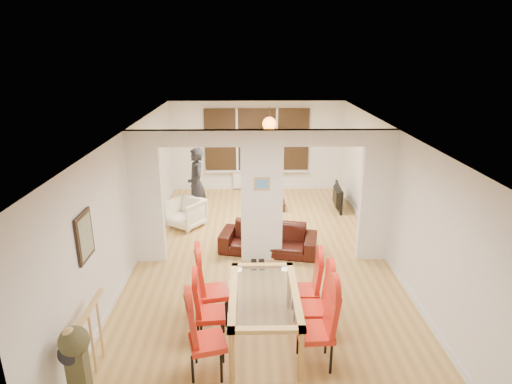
{
  "coord_description": "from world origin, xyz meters",
  "views": [
    {
      "loc": [
        -0.26,
        -7.71,
        4.01
      ],
      "look_at": [
        -0.1,
        0.6,
        1.2
      ],
      "focal_mm": 30.0,
      "sensor_mm": 36.0,
      "label": 1
    }
  ],
  "objects_px": {
    "dining_chair_ra": "(315,326)",
    "television": "(334,197)",
    "dining_chair_rb": "(314,304)",
    "armchair": "(186,213)",
    "bottle": "(264,197)",
    "dining_chair_lc": "(214,287)",
    "dining_chair_lb": "(210,309)",
    "dining_chair_rc": "(305,287)",
    "dining_chair_la": "(207,337)",
    "person": "(197,184)",
    "bowl": "(264,201)",
    "dining_table": "(264,317)",
    "coffee_table": "(267,206)",
    "sofa": "(268,239)"
  },
  "relations": [
    {
      "from": "dining_chair_ra",
      "to": "television",
      "type": "bearing_deg",
      "value": 74.35
    },
    {
      "from": "dining_chair_rb",
      "to": "armchair",
      "type": "xyz_separation_m",
      "value": [
        -2.39,
        4.13,
        -0.21
      ]
    },
    {
      "from": "bottle",
      "to": "dining_chair_lc",
      "type": "bearing_deg",
      "value": -101.32
    },
    {
      "from": "bottle",
      "to": "dining_chair_rb",
      "type": "bearing_deg",
      "value": -84.21
    },
    {
      "from": "dining_chair_lb",
      "to": "dining_chair_rc",
      "type": "relative_size",
      "value": 0.98
    },
    {
      "from": "dining_chair_la",
      "to": "bottle",
      "type": "xyz_separation_m",
      "value": [
        0.94,
        5.84,
        -0.18
      ]
    },
    {
      "from": "dining_chair_la",
      "to": "dining_chair_lb",
      "type": "distance_m",
      "value": 0.65
    },
    {
      "from": "person",
      "to": "bowl",
      "type": "relative_size",
      "value": 7.54
    },
    {
      "from": "dining_table",
      "to": "television",
      "type": "distance_m",
      "value": 5.73
    },
    {
      "from": "dining_table",
      "to": "armchair",
      "type": "xyz_separation_m",
      "value": [
        -1.67,
        4.2,
        -0.06
      ]
    },
    {
      "from": "television",
      "to": "bottle",
      "type": "relative_size",
      "value": 3.65
    },
    {
      "from": "coffee_table",
      "to": "dining_table",
      "type": "bearing_deg",
      "value": -92.95
    },
    {
      "from": "dining_chair_la",
      "to": "person",
      "type": "bearing_deg",
      "value": 83.03
    },
    {
      "from": "television",
      "to": "dining_chair_la",
      "type": "bearing_deg",
      "value": 158.24
    },
    {
      "from": "sofa",
      "to": "coffee_table",
      "type": "bearing_deg",
      "value": 99.51
    },
    {
      "from": "armchair",
      "to": "bowl",
      "type": "bearing_deg",
      "value": 64.94
    },
    {
      "from": "bottle",
      "to": "bowl",
      "type": "distance_m",
      "value": 0.13
    },
    {
      "from": "armchair",
      "to": "coffee_table",
      "type": "distance_m",
      "value": 2.23
    },
    {
      "from": "dining_chair_la",
      "to": "coffee_table",
      "type": "relative_size",
      "value": 1.16
    },
    {
      "from": "coffee_table",
      "to": "bottle",
      "type": "xyz_separation_m",
      "value": [
        -0.08,
        -0.06,
        0.26
      ]
    },
    {
      "from": "dining_chair_lb",
      "to": "armchair",
      "type": "distance_m",
      "value": 4.28
    },
    {
      "from": "bottle",
      "to": "television",
      "type": "bearing_deg",
      "value": 4.35
    },
    {
      "from": "dining_chair_rc",
      "to": "sofa",
      "type": "relative_size",
      "value": 0.53
    },
    {
      "from": "dining_chair_rb",
      "to": "bowl",
      "type": "relative_size",
      "value": 4.62
    },
    {
      "from": "dining_chair_rc",
      "to": "person",
      "type": "height_order",
      "value": "person"
    },
    {
      "from": "dining_table",
      "to": "dining_chair_la",
      "type": "bearing_deg",
      "value": -139.87
    },
    {
      "from": "sofa",
      "to": "armchair",
      "type": "bearing_deg",
      "value": 155.43
    },
    {
      "from": "dining_chair_ra",
      "to": "television",
      "type": "xyz_separation_m",
      "value": [
        1.4,
        5.83,
        -0.27
      ]
    },
    {
      "from": "dining_table",
      "to": "dining_chair_rc",
      "type": "height_order",
      "value": "dining_chair_rc"
    },
    {
      "from": "dining_chair_lb",
      "to": "sofa",
      "type": "xyz_separation_m",
      "value": [
        0.95,
        2.83,
        -0.23
      ]
    },
    {
      "from": "dining_chair_lb",
      "to": "dining_chair_lc",
      "type": "xyz_separation_m",
      "value": [
        0.01,
        0.5,
        0.06
      ]
    },
    {
      "from": "dining_chair_lc",
      "to": "sofa",
      "type": "relative_size",
      "value": 0.58
    },
    {
      "from": "dining_chair_rc",
      "to": "armchair",
      "type": "bearing_deg",
      "value": 125.22
    },
    {
      "from": "dining_chair_ra",
      "to": "person",
      "type": "bearing_deg",
      "value": 110.07
    },
    {
      "from": "dining_chair_lc",
      "to": "dining_chair_rb",
      "type": "height_order",
      "value": "dining_chair_lc"
    },
    {
      "from": "dining_table",
      "to": "dining_chair_rb",
      "type": "distance_m",
      "value": 0.73
    },
    {
      "from": "sofa",
      "to": "bottle",
      "type": "relative_size",
      "value": 6.68
    },
    {
      "from": "dining_chair_lb",
      "to": "dining_chair_rb",
      "type": "distance_m",
      "value": 1.47
    },
    {
      "from": "dining_table",
      "to": "dining_chair_lb",
      "type": "relative_size",
      "value": 1.66
    },
    {
      "from": "dining_chair_lc",
      "to": "sofa",
      "type": "distance_m",
      "value": 2.52
    },
    {
      "from": "dining_table",
      "to": "dining_chair_lc",
      "type": "height_order",
      "value": "dining_chair_lc"
    },
    {
      "from": "bowl",
      "to": "sofa",
      "type": "bearing_deg",
      "value": -90.06
    },
    {
      "from": "dining_chair_lb",
      "to": "television",
      "type": "distance_m",
      "value": 6.02
    },
    {
      "from": "sofa",
      "to": "dining_chair_lc",
      "type": "bearing_deg",
      "value": -100.74
    },
    {
      "from": "dining_table",
      "to": "sofa",
      "type": "height_order",
      "value": "dining_table"
    },
    {
      "from": "dining_table",
      "to": "bowl",
      "type": "distance_m",
      "value": 5.27
    },
    {
      "from": "dining_chair_la",
      "to": "armchair",
      "type": "height_order",
      "value": "dining_chair_la"
    },
    {
      "from": "sofa",
      "to": "bowl",
      "type": "xyz_separation_m",
      "value": [
        0.0,
        2.42,
        -0.04
      ]
    },
    {
      "from": "dining_table",
      "to": "bowl",
      "type": "xyz_separation_m",
      "value": [
        0.2,
        5.27,
        -0.15
      ]
    },
    {
      "from": "dining_chair_lb",
      "to": "armchair",
      "type": "height_order",
      "value": "dining_chair_lb"
    }
  ]
}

